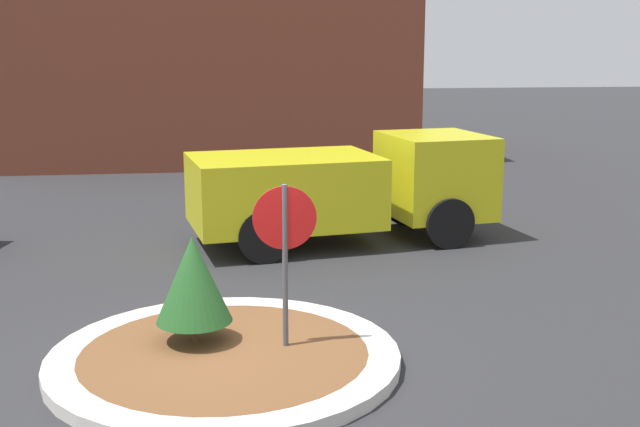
# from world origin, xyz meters

# --- Properties ---
(ground_plane) EXTENTS (120.00, 120.00, 0.00)m
(ground_plane) POSITION_xyz_m (0.00, 0.00, 0.00)
(ground_plane) COLOR #2D2D30
(traffic_island) EXTENTS (4.34, 4.34, 0.16)m
(traffic_island) POSITION_xyz_m (0.00, 0.00, 0.08)
(traffic_island) COLOR beige
(traffic_island) RESTS_ON ground_plane
(stop_sign) EXTENTS (0.79, 0.07, 2.22)m
(stop_sign) POSITION_xyz_m (0.77, 0.11, 1.55)
(stop_sign) COLOR #4C4C51
(stop_sign) RESTS_ON ground_plane
(island_shrub) EXTENTS (0.97, 0.97, 1.37)m
(island_shrub) POSITION_xyz_m (-0.37, 0.40, 0.99)
(island_shrub) COLOR brown
(island_shrub) RESTS_ON traffic_island
(utility_truck) EXTENTS (6.16, 3.18, 2.09)m
(utility_truck) POSITION_xyz_m (2.46, 5.97, 1.14)
(utility_truck) COLOR gold
(utility_truck) RESTS_ON ground_plane
(storefront_building) EXTENTS (13.22, 6.07, 7.95)m
(storefront_building) POSITION_xyz_m (-0.14, 18.26, 3.98)
(storefront_building) COLOR brown
(storefront_building) RESTS_ON ground_plane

